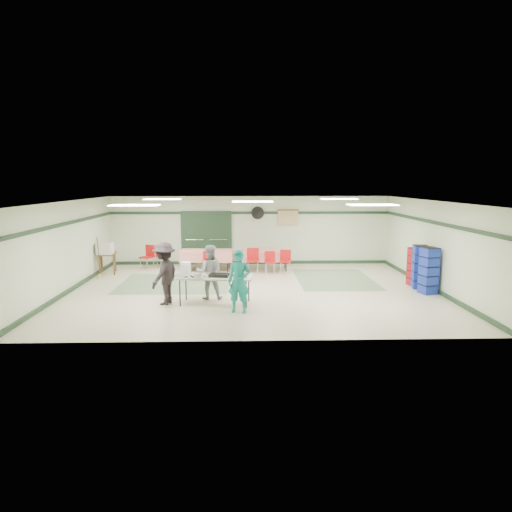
{
  "coord_description": "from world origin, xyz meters",
  "views": [
    {
      "loc": [
        -0.3,
        -13.55,
        3.26
      ],
      "look_at": [
        0.09,
        -0.3,
        1.1
      ],
      "focal_mm": 32.0,
      "sensor_mm": 36.0,
      "label": 1
    }
  ],
  "objects_px": {
    "chair_a": "(270,260)",
    "office_printer": "(105,248)",
    "chair_d": "(207,260)",
    "chair_c": "(285,259)",
    "serving_table": "(215,278)",
    "dining_table_a": "(266,255)",
    "chair_loose_a": "(162,254)",
    "dining_table_b": "(207,255)",
    "volunteer_dark": "(164,273)",
    "crate_stack_blue_a": "(420,267)",
    "crate_stack_blue_b": "(429,271)",
    "chair_loose_b": "(148,254)",
    "printer_table": "(107,256)",
    "crate_stack_red": "(415,267)",
    "volunteer_grey": "(209,272)",
    "chair_b": "(253,258)",
    "broom": "(99,257)",
    "volunteer_teal": "(239,282)"
  },
  "relations": [
    {
      "from": "chair_b",
      "to": "chair_loose_b",
      "type": "xyz_separation_m",
      "value": [
        -3.91,
        0.84,
        0.01
      ]
    },
    {
      "from": "chair_b",
      "to": "printer_table",
      "type": "relative_size",
      "value": 0.88
    },
    {
      "from": "volunteer_teal",
      "to": "volunteer_grey",
      "type": "height_order",
      "value": "volunteer_teal"
    },
    {
      "from": "volunteer_grey",
      "to": "volunteer_teal",
      "type": "bearing_deg",
      "value": 119.87
    },
    {
      "from": "chair_a",
      "to": "printer_table",
      "type": "distance_m",
      "value": 5.84
    },
    {
      "from": "crate_stack_blue_b",
      "to": "crate_stack_blue_a",
      "type": "bearing_deg",
      "value": 90.0
    },
    {
      "from": "volunteer_grey",
      "to": "printer_table",
      "type": "distance_m",
      "value": 5.4
    },
    {
      "from": "chair_loose_b",
      "to": "office_printer",
      "type": "distance_m",
      "value": 1.69
    },
    {
      "from": "crate_stack_red",
      "to": "broom",
      "type": "height_order",
      "value": "broom"
    },
    {
      "from": "volunteer_dark",
      "to": "crate_stack_blue_a",
      "type": "bearing_deg",
      "value": 122.12
    },
    {
      "from": "serving_table",
      "to": "dining_table_a",
      "type": "bearing_deg",
      "value": 78.11
    },
    {
      "from": "crate_stack_blue_b",
      "to": "chair_a",
      "type": "bearing_deg",
      "value": 144.25
    },
    {
      "from": "broom",
      "to": "printer_table",
      "type": "bearing_deg",
      "value": 86.66
    },
    {
      "from": "chair_d",
      "to": "chair_loose_a",
      "type": "bearing_deg",
      "value": 164.2
    },
    {
      "from": "chair_a",
      "to": "chair_d",
      "type": "xyz_separation_m",
      "value": [
        -2.25,
        -0.0,
        0.0
      ]
    },
    {
      "from": "crate_stack_blue_b",
      "to": "broom",
      "type": "bearing_deg",
      "value": 165.85
    },
    {
      "from": "chair_d",
      "to": "chair_c",
      "type": "bearing_deg",
      "value": 14.55
    },
    {
      "from": "printer_table",
      "to": "dining_table_b",
      "type": "bearing_deg",
      "value": -4.49
    },
    {
      "from": "dining_table_a",
      "to": "office_printer",
      "type": "relative_size",
      "value": 3.4
    },
    {
      "from": "volunteer_dark",
      "to": "dining_table_a",
      "type": "distance_m",
      "value": 5.58
    },
    {
      "from": "chair_c",
      "to": "chair_b",
      "type": "bearing_deg",
      "value": -172.51
    },
    {
      "from": "chair_loose_a",
      "to": "printer_table",
      "type": "relative_size",
      "value": 0.87
    },
    {
      "from": "printer_table",
      "to": "office_printer",
      "type": "relative_size",
      "value": 1.97
    },
    {
      "from": "crate_stack_blue_a",
      "to": "office_printer",
      "type": "distance_m",
      "value": 10.58
    },
    {
      "from": "volunteer_grey",
      "to": "crate_stack_blue_b",
      "type": "height_order",
      "value": "volunteer_grey"
    },
    {
      "from": "volunteer_grey",
      "to": "crate_stack_blue_a",
      "type": "distance_m",
      "value": 6.48
    },
    {
      "from": "chair_a",
      "to": "office_printer",
      "type": "bearing_deg",
      "value": 179.68
    },
    {
      "from": "crate_stack_blue_b",
      "to": "dining_table_a",
      "type": "bearing_deg",
      "value": 140.4
    },
    {
      "from": "volunteer_dark",
      "to": "printer_table",
      "type": "bearing_deg",
      "value": -127.01
    },
    {
      "from": "chair_loose_a",
      "to": "volunteer_grey",
      "type": "bearing_deg",
      "value": -99.73
    },
    {
      "from": "chair_loose_b",
      "to": "dining_table_a",
      "type": "bearing_deg",
      "value": 27.5
    },
    {
      "from": "crate_stack_blue_a",
      "to": "office_printer",
      "type": "bearing_deg",
      "value": 166.96
    },
    {
      "from": "dining_table_a",
      "to": "chair_c",
      "type": "bearing_deg",
      "value": -39.46
    },
    {
      "from": "chair_loose_b",
      "to": "crate_stack_blue_a",
      "type": "distance_m",
      "value": 9.61
    },
    {
      "from": "chair_c",
      "to": "crate_stack_red",
      "type": "bearing_deg",
      "value": -20.77
    },
    {
      "from": "dining_table_a",
      "to": "chair_loose_b",
      "type": "height_order",
      "value": "chair_loose_b"
    },
    {
      "from": "dining_table_b",
      "to": "chair_loose_a",
      "type": "xyz_separation_m",
      "value": [
        -1.74,
        0.47,
        -0.02
      ]
    },
    {
      "from": "chair_b",
      "to": "dining_table_a",
      "type": "bearing_deg",
      "value": 48.34
    },
    {
      "from": "serving_table",
      "to": "dining_table_a",
      "type": "distance_m",
      "value": 5.01
    },
    {
      "from": "volunteer_teal",
      "to": "volunteer_dark",
      "type": "relative_size",
      "value": 0.95
    },
    {
      "from": "chair_a",
      "to": "chair_loose_a",
      "type": "height_order",
      "value": "chair_loose_a"
    },
    {
      "from": "crate_stack_red",
      "to": "office_printer",
      "type": "xyz_separation_m",
      "value": [
        -10.3,
        1.99,
        0.35
      ]
    },
    {
      "from": "volunteer_grey",
      "to": "crate_stack_red",
      "type": "distance_m",
      "value": 6.56
    },
    {
      "from": "volunteer_dark",
      "to": "crate_stack_blue_b",
      "type": "bearing_deg",
      "value": 117.05
    },
    {
      "from": "dining_table_b",
      "to": "office_printer",
      "type": "distance_m",
      "value": 3.61
    },
    {
      "from": "dining_table_b",
      "to": "crate_stack_blue_b",
      "type": "distance_m",
      "value": 7.77
    },
    {
      "from": "broom",
      "to": "office_printer",
      "type": "bearing_deg",
      "value": 83.23
    },
    {
      "from": "serving_table",
      "to": "chair_loose_b",
      "type": "xyz_separation_m",
      "value": [
        -2.79,
        5.01,
        -0.16
      ]
    },
    {
      "from": "dining_table_a",
      "to": "chair_c",
      "type": "xyz_separation_m",
      "value": [
        0.67,
        -0.57,
        -0.06
      ]
    },
    {
      "from": "chair_a",
      "to": "chair_loose_a",
      "type": "distance_m",
      "value": 4.19
    }
  ]
}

